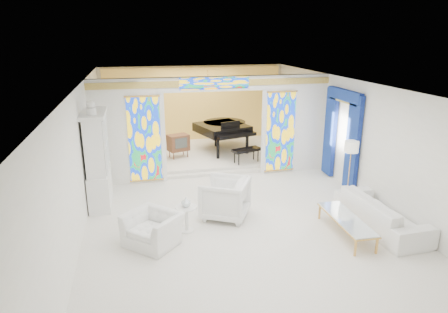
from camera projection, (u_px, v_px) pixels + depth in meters
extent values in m
plane|color=white|center=(230.00, 202.00, 10.31)|extent=(12.00, 12.00, 0.00)
cube|color=white|center=(230.00, 85.00, 9.42)|extent=(7.00, 12.00, 0.02)
cube|color=white|center=(194.00, 105.00, 15.45)|extent=(7.00, 0.02, 3.00)
cube|color=white|center=(361.00, 294.00, 4.27)|extent=(7.00, 0.02, 3.00)
cube|color=white|center=(82.00, 155.00, 9.13)|extent=(0.02, 12.00, 3.00)
cube|color=white|center=(358.00, 138.00, 10.60)|extent=(0.02, 12.00, 3.00)
cube|color=white|center=(127.00, 133.00, 11.20)|extent=(2.00, 0.18, 3.00)
cube|color=white|center=(294.00, 124.00, 12.25)|extent=(2.00, 0.18, 3.00)
cube|color=white|center=(214.00, 83.00, 11.34)|extent=(3.00, 0.18, 0.40)
cube|color=white|center=(163.00, 138.00, 11.38)|extent=(0.12, 0.06, 2.60)
cube|color=white|center=(264.00, 133.00, 12.01)|extent=(0.12, 0.06, 2.60)
cube|color=white|center=(215.00, 89.00, 11.29)|extent=(3.24, 0.06, 0.12)
cube|color=#D7C151|center=(214.00, 83.00, 11.24)|extent=(7.00, 0.05, 0.18)
cube|color=gold|center=(145.00, 139.00, 11.26)|extent=(0.90, 0.04, 2.40)
cube|color=gold|center=(280.00, 132.00, 12.11)|extent=(0.90, 0.04, 2.40)
cube|color=gold|center=(215.00, 83.00, 11.23)|extent=(2.00, 0.04, 0.34)
cube|color=white|center=(203.00, 154.00, 14.10)|extent=(6.80, 3.80, 0.18)
cube|color=#E9B451|center=(194.00, 106.00, 15.34)|extent=(6.70, 0.10, 2.90)
cylinder|color=gold|center=(208.00, 84.00, 13.32)|extent=(0.48, 0.48, 0.30)
cube|color=navy|center=(353.00, 143.00, 10.67)|extent=(0.12, 0.55, 2.60)
cube|color=navy|center=(330.00, 132.00, 11.88)|extent=(0.12, 0.55, 2.60)
cube|color=navy|center=(345.00, 95.00, 10.92)|extent=(0.14, 1.70, 0.30)
cube|color=gold|center=(344.00, 101.00, 10.97)|extent=(0.12, 1.50, 0.06)
cube|color=white|center=(100.00, 187.00, 10.05)|extent=(0.50, 1.40, 0.90)
cube|color=white|center=(96.00, 143.00, 9.71)|extent=(0.44, 1.30, 1.40)
cube|color=silver|center=(106.00, 143.00, 9.76)|extent=(0.01, 1.20, 1.30)
cube|color=white|center=(93.00, 113.00, 9.49)|extent=(0.56, 1.46, 0.08)
cylinder|color=white|center=(91.00, 111.00, 9.13)|extent=(0.22, 0.22, 0.16)
sphere|color=white|center=(91.00, 104.00, 9.09)|extent=(0.20, 0.20, 0.20)
imported|color=white|center=(153.00, 229.00, 8.16)|extent=(1.38, 1.37, 0.67)
imported|color=white|center=(225.00, 198.00, 9.34)|extent=(1.40, 1.38, 0.95)
imported|color=white|center=(381.00, 213.00, 8.86)|extent=(1.05, 2.46, 0.71)
cylinder|color=white|center=(186.00, 207.00, 8.63)|extent=(0.55, 0.55, 0.03)
cylinder|color=white|center=(186.00, 219.00, 8.71)|extent=(0.09, 0.09, 0.55)
cylinder|color=white|center=(187.00, 230.00, 8.79)|extent=(0.36, 0.36, 0.03)
imported|color=silver|center=(186.00, 202.00, 8.59)|extent=(0.26, 0.26, 0.21)
cube|color=silver|center=(346.00, 219.00, 8.51)|extent=(0.57, 1.77, 0.04)
cube|color=gold|center=(346.00, 220.00, 8.52)|extent=(0.60, 1.80, 0.03)
cube|color=gold|center=(355.00, 248.00, 7.75)|extent=(0.04, 0.04, 0.36)
cube|color=gold|center=(377.00, 246.00, 7.83)|extent=(0.04, 0.04, 0.36)
cube|color=gold|center=(320.00, 212.00, 9.31)|extent=(0.04, 0.04, 0.36)
cube|color=gold|center=(338.00, 210.00, 9.40)|extent=(0.04, 0.04, 0.36)
cylinder|color=gold|center=(347.00, 194.00, 10.77)|extent=(0.31, 0.31, 0.03)
cylinder|color=gold|center=(349.00, 171.00, 10.57)|extent=(0.03, 0.03, 1.36)
cylinder|color=white|center=(352.00, 147.00, 10.37)|extent=(0.45, 0.45, 0.29)
cube|color=black|center=(222.00, 129.00, 13.94)|extent=(1.94, 2.01, 0.29)
cylinder|color=black|center=(224.00, 126.00, 14.40)|extent=(1.90, 1.90, 0.29)
cube|color=black|center=(236.00, 135.00, 13.18)|extent=(1.45, 0.73, 0.10)
cube|color=silver|center=(238.00, 135.00, 13.10)|extent=(1.28, 0.49, 0.03)
cube|color=black|center=(230.00, 125.00, 13.40)|extent=(0.71, 0.25, 0.26)
cube|color=black|center=(246.00, 150.00, 12.75)|extent=(1.01, 0.63, 0.08)
cylinder|color=black|center=(218.00, 149.00, 13.20)|extent=(0.13, 0.13, 0.65)
cylinder|color=black|center=(247.00, 144.00, 13.75)|extent=(0.13, 0.13, 0.65)
cylinder|color=black|center=(216.00, 137.00, 14.65)|extent=(0.13, 0.13, 0.65)
cube|color=brown|center=(178.00, 143.00, 13.28)|extent=(0.78, 0.64, 0.54)
cube|color=#393E3B|center=(181.00, 143.00, 13.08)|extent=(0.41, 0.16, 0.34)
cone|color=brown|center=(174.00, 156.00, 13.13)|extent=(0.05, 0.05, 0.24)
cone|color=brown|center=(188.00, 154.00, 13.39)|extent=(0.05, 0.05, 0.24)
cone|color=brown|center=(170.00, 154.00, 13.39)|extent=(0.05, 0.05, 0.24)
cone|color=brown|center=(183.00, 151.00, 13.65)|extent=(0.05, 0.05, 0.24)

